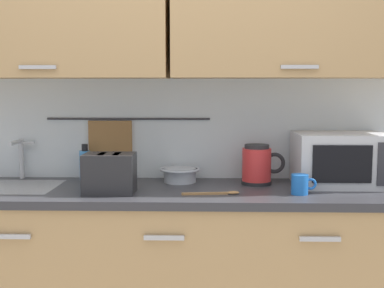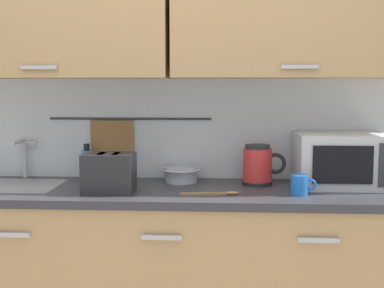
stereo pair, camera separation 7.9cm
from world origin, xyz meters
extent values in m
cube|color=tan|center=(0.00, 0.30, 0.43)|extent=(2.50, 0.60, 0.86)
cube|color=#B7B7BC|center=(-0.69, -0.01, 0.74)|extent=(0.18, 0.02, 0.02)
cube|color=#B7B7BC|center=(0.00, -0.01, 0.74)|extent=(0.18, 0.02, 0.02)
cube|color=#B7B7BC|center=(0.69, -0.01, 0.74)|extent=(0.18, 0.02, 0.02)
cube|color=#333338|center=(0.00, 0.30, 0.88)|extent=(2.53, 0.63, 0.04)
cube|color=#9EA0A5|center=(-0.83, 0.32, 0.85)|extent=(0.52, 0.38, 0.09)
cube|color=silver|center=(0.00, 0.63, 1.25)|extent=(3.70, 0.06, 2.50)
cube|color=silver|center=(0.00, 0.59, 1.18)|extent=(2.50, 0.01, 0.55)
cube|color=tan|center=(-0.63, 0.43, 1.80)|extent=(1.24, 0.33, 0.70)
cube|color=#B7B7BC|center=(-0.63, 0.26, 1.50)|extent=(0.18, 0.01, 0.02)
cube|color=tan|center=(0.63, 0.43, 1.80)|extent=(1.24, 0.33, 0.70)
cube|color=#B7B7BC|center=(0.63, 0.26, 1.50)|extent=(0.18, 0.01, 0.02)
cylinder|color=#333338|center=(-0.24, 0.58, 1.23)|extent=(0.90, 0.01, 0.01)
cube|color=olive|center=(-0.34, 0.58, 1.05)|extent=(0.24, 0.02, 0.34)
cylinder|color=#B2B5BA|center=(-0.83, 0.55, 1.01)|extent=(0.03, 0.03, 0.22)
cylinder|color=#B2B5BA|center=(-0.83, 0.47, 1.11)|extent=(0.02, 0.16, 0.02)
cube|color=#B2B5BA|center=(-0.79, 0.55, 1.10)|extent=(0.07, 0.02, 0.01)
cube|color=silver|center=(0.88, 0.41, 1.04)|extent=(0.46, 0.34, 0.27)
cube|color=black|center=(0.84, 0.24, 1.04)|extent=(0.29, 0.01, 0.18)
cylinder|color=black|center=(0.45, 0.42, 0.91)|extent=(0.16, 0.16, 0.02)
cylinder|color=red|center=(0.45, 0.42, 1.00)|extent=(0.15, 0.15, 0.17)
cylinder|color=#262628|center=(0.45, 0.42, 1.10)|extent=(0.13, 0.13, 0.02)
torus|color=black|center=(0.54, 0.42, 1.01)|extent=(0.11, 0.02, 0.11)
cylinder|color=#3F8CD8|center=(-0.47, 0.52, 0.98)|extent=(0.06, 0.06, 0.16)
cylinder|color=black|center=(-0.47, 0.52, 1.08)|extent=(0.03, 0.03, 0.04)
cylinder|color=green|center=(-0.40, 0.38, 0.95)|extent=(0.08, 0.08, 0.09)
torus|color=green|center=(-0.35, 0.38, 0.95)|extent=(0.06, 0.01, 0.06)
cylinder|color=#A5ADB7|center=(0.05, 0.46, 0.94)|extent=(0.17, 0.17, 0.07)
torus|color=#A5ADB7|center=(0.05, 0.46, 0.97)|extent=(0.21, 0.21, 0.01)
cube|color=#232326|center=(-0.27, 0.18, 1.00)|extent=(0.24, 0.17, 0.19)
cube|color=black|center=(-0.31, 0.18, 1.08)|extent=(0.03, 0.12, 0.01)
cube|color=black|center=(-0.24, 0.18, 1.08)|extent=(0.03, 0.12, 0.01)
cube|color=black|center=(-0.40, 0.18, 1.02)|extent=(0.02, 0.02, 0.02)
cylinder|color=blue|center=(0.63, 0.17, 0.95)|extent=(0.08, 0.08, 0.09)
torus|color=blue|center=(0.68, 0.17, 0.95)|extent=(0.06, 0.01, 0.06)
cube|color=#9E7042|center=(0.18, 0.15, 0.91)|extent=(0.22, 0.04, 0.01)
ellipsoid|color=#9E7042|center=(0.31, 0.17, 0.91)|extent=(0.06, 0.05, 0.01)
camera|label=1|loc=(0.18, -2.17, 1.40)|focal=46.96mm
camera|label=2|loc=(0.26, -2.17, 1.40)|focal=46.96mm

